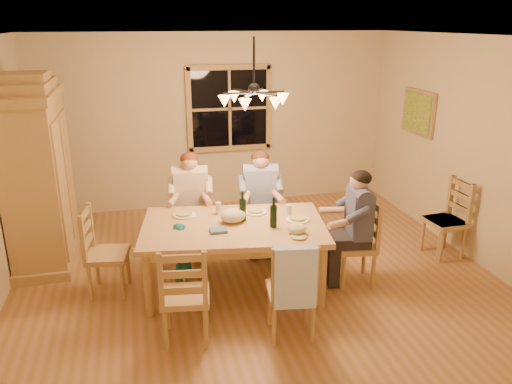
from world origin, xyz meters
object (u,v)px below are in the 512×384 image
object	(u,v)px
chair_far_left	(192,231)
chair_spare_back	(443,233)
wine_bottle_a	(243,206)
adult_woman	(191,191)
dining_table	(234,233)
chair_near_right	(291,305)
chair_end_right	(354,257)
chandelier	(254,98)
adult_slate_man	(357,213)
chair_far_right	(260,228)
adult_plaid_man	(260,189)
chair_end_left	(109,267)
child	(183,258)
wine_bottle_b	(274,212)
armoire	(39,179)
chair_spare_front	(444,233)
chair_near_left	(186,310)

from	to	relation	value
chair_far_left	chair_spare_back	world-z (taller)	same
wine_bottle_a	chair_spare_back	bearing A→B (deg)	1.86
adult_woman	dining_table	bearing A→B (deg)	117.90
chair_near_right	chair_end_right	bearing A→B (deg)	46.74
chandelier	dining_table	xyz separation A→B (m)	(-0.29, -0.26, -1.41)
adult_slate_man	chair_far_right	bearing A→B (deg)	46.64
chandelier	adult_woman	bearing A→B (deg)	131.22
chair_far_left	wine_bottle_a	size ratio (longest dim) A/B	3.00
adult_plaid_man	wine_bottle_a	size ratio (longest dim) A/B	2.65
chandelier	chair_spare_back	xyz separation A→B (m)	(2.45, -0.09, -1.77)
chair_end_left	chair_end_right	world-z (taller)	same
chair_far_left	chair_end_right	distance (m)	2.08
wine_bottle_a	child	size ratio (longest dim) A/B	0.41
wine_bottle_b	armoire	bearing A→B (deg)	150.77
dining_table	chandelier	bearing A→B (deg)	41.86
chair_far_right	chair_end_left	world-z (taller)	same
chair_spare_front	chair_spare_back	world-z (taller)	same
armoire	chair_spare_front	size ratio (longest dim) A/B	2.32
chair_far_left	chair_end_right	world-z (taller)	same
adult_slate_man	chair_spare_front	world-z (taller)	adult_slate_man
chair_spare_back	dining_table	bearing A→B (deg)	92.24
chair_end_right	chair_far_left	bearing A→B (deg)	63.43
chair_far_right	adult_woman	size ratio (longest dim) A/B	1.13
chair_end_left	chair_spare_back	world-z (taller)	same
chandelier	wine_bottle_b	xyz separation A→B (m)	(0.11, -0.43, -1.15)
chair_spare_front	wine_bottle_a	bearing A→B (deg)	85.82
adult_woman	adult_plaid_man	xyz separation A→B (m)	(0.87, -0.13, 0.00)
chair_near_left	adult_woman	bearing A→B (deg)	90.00
armoire	adult_slate_man	bearing A→B (deg)	-22.68
wine_bottle_b	chair_near_right	bearing A→B (deg)	-93.78
chair_far_left	chair_end_right	xyz separation A→B (m)	(1.70, -1.20, 0.00)
adult_plaid_man	chair_spare_front	bearing A→B (deg)	171.28
chair_end_left	chair_spare_front	xyz separation A→B (m)	(4.10, -0.04, 0.00)
chair_end_right	chair_spare_back	bearing A→B (deg)	-66.11
dining_table	adult_woman	size ratio (longest dim) A/B	2.44
chair_spare_back	adult_woman	bearing A→B (deg)	73.76
adult_slate_man	chair_end_right	bearing A→B (deg)	-67.29
armoire	adult_plaid_man	bearing A→B (deg)	-8.30
chair_end_left	adult_plaid_man	xyz separation A→B (m)	(1.87, 0.66, 0.54)
chair_end_left	chair_spare_back	distance (m)	4.10
chair_spare_front	wine_bottle_b	bearing A→B (deg)	92.20
armoire	chair_end_left	world-z (taller)	armoire
armoire	adult_plaid_man	xyz separation A→B (m)	(2.65, -0.39, -0.22)
chair_far_left	chair_spare_back	distance (m)	3.20
wine_bottle_a	chair_spare_front	world-z (taller)	wine_bottle_a
adult_woman	chair_spare_front	xyz separation A→B (m)	(3.09, -0.83, -0.54)
dining_table	adult_woman	world-z (taller)	adult_woman
dining_table	wine_bottle_a	bearing A→B (deg)	35.69
dining_table	child	xyz separation A→B (m)	(-0.56, 0.03, -0.26)
wine_bottle_b	child	world-z (taller)	wine_bottle_b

